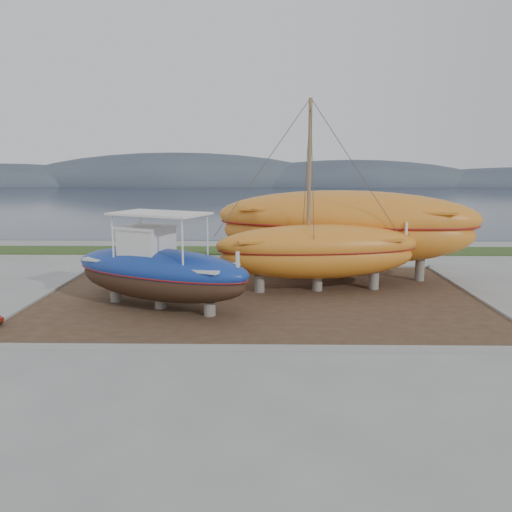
# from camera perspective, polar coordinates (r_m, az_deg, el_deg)

# --- Properties ---
(ground) EXTENTS (140.00, 140.00, 0.00)m
(ground) POSITION_cam_1_polar(r_m,az_deg,el_deg) (17.28, 0.25, -8.22)
(ground) COLOR gray
(ground) RESTS_ON ground
(dirt_patch) EXTENTS (18.00, 12.00, 0.06)m
(dirt_patch) POSITION_cam_1_polar(r_m,az_deg,el_deg) (21.11, 0.38, -4.68)
(dirt_patch) COLOR #422D1E
(dirt_patch) RESTS_ON ground
(curb_frame) EXTENTS (18.60, 12.60, 0.15)m
(curb_frame) POSITION_cam_1_polar(r_m,az_deg,el_deg) (21.09, 0.38, -4.57)
(curb_frame) COLOR gray
(curb_frame) RESTS_ON ground
(grass_strip) EXTENTS (44.00, 3.00, 0.08)m
(grass_strip) POSITION_cam_1_polar(r_m,az_deg,el_deg) (32.35, 0.58, 0.62)
(grass_strip) COLOR #284219
(grass_strip) RESTS_ON ground
(sea) EXTENTS (260.00, 100.00, 0.04)m
(sea) POSITION_cam_1_polar(r_m,az_deg,el_deg) (86.56, 0.81, 6.69)
(sea) COLOR #1A2535
(sea) RESTS_ON ground
(mountain_ridge) EXTENTS (200.00, 36.00, 20.00)m
(mountain_ridge) POSITION_cam_1_polar(r_m,az_deg,el_deg) (141.49, 0.87, 8.11)
(mountain_ridge) COLOR #333D49
(mountain_ridge) RESTS_ON ground
(blue_caique) EXTENTS (7.96, 5.41, 3.70)m
(blue_caique) POSITION_cam_1_polar(r_m,az_deg,el_deg) (19.31, -11.03, -0.58)
(blue_caique) COLOR navy
(blue_caique) RESTS_ON dirt_patch
(white_dinghy) EXTENTS (4.40, 2.78, 1.24)m
(white_dinghy) POSITION_cam_1_polar(r_m,az_deg,el_deg) (23.12, -12.22, -1.93)
(white_dinghy) COLOR silver
(white_dinghy) RESTS_ON dirt_patch
(orange_sailboat) EXTENTS (9.15, 3.67, 8.17)m
(orange_sailboat) POSITION_cam_1_polar(r_m,az_deg,el_deg) (21.58, 7.24, 6.66)
(orange_sailboat) COLOR orange
(orange_sailboat) RESTS_ON dirt_patch
(orange_bare_hull) EXTENTS (13.11, 6.26, 4.13)m
(orange_bare_hull) POSITION_cam_1_polar(r_m,az_deg,el_deg) (24.68, 9.97, 2.33)
(orange_bare_hull) COLOR orange
(orange_bare_hull) RESTS_ON dirt_patch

